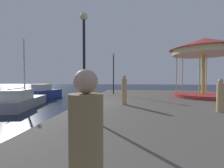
# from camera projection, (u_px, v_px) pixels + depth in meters

# --- Properties ---
(ground_plane) EXTENTS (120.00, 120.00, 0.00)m
(ground_plane) POSITION_uv_depth(u_px,v_px,m) (82.00, 114.00, 11.36)
(ground_plane) COLOR black
(quay_dock) EXTENTS (14.29, 26.32, 0.80)m
(quay_dock) POSITION_uv_depth(u_px,v_px,m) (186.00, 111.00, 10.53)
(quay_dock) COLOR #5B564F
(quay_dock) RESTS_ON ground
(sailboat_grey) EXTENTS (3.20, 6.18, 6.10)m
(sailboat_grey) POSITION_uv_depth(u_px,v_px,m) (22.00, 101.00, 13.75)
(sailboat_grey) COLOR gray
(sailboat_grey) RESTS_ON ground
(motorboat_blue) EXTENTS (2.81, 4.72, 1.85)m
(motorboat_blue) POSITION_uv_depth(u_px,v_px,m) (44.00, 93.00, 20.16)
(motorboat_blue) COLOR navy
(motorboat_blue) RESTS_ON ground
(carousel) EXTENTS (6.17, 6.17, 5.52)m
(carousel) POSITION_uv_depth(u_px,v_px,m) (204.00, 53.00, 14.74)
(carousel) COLOR #B23333
(carousel) RESTS_ON quay_dock
(lamp_post_mid_promenade) EXTENTS (0.36, 0.36, 4.73)m
(lamp_post_mid_promenade) POSITION_uv_depth(u_px,v_px,m) (84.00, 47.00, 7.15)
(lamp_post_mid_promenade) COLOR black
(lamp_post_mid_promenade) RESTS_ON quay_dock
(lamp_post_far_end) EXTENTS (0.36, 0.36, 4.64)m
(lamp_post_far_end) POSITION_uv_depth(u_px,v_px,m) (113.00, 66.00, 17.58)
(lamp_post_far_end) COLOR black
(lamp_post_far_end) RESTS_ON quay_dock
(bollard_center) EXTENTS (0.24, 0.24, 0.40)m
(bollard_center) POSITION_uv_depth(u_px,v_px,m) (98.00, 95.00, 14.88)
(bollard_center) COLOR #2D2D33
(bollard_center) RESTS_ON quay_dock
(person_by_the_water) EXTENTS (0.34, 0.34, 1.83)m
(person_by_the_water) POSITION_uv_depth(u_px,v_px,m) (86.00, 168.00, 1.56)
(person_by_the_water) COLOR #937A4C
(person_by_the_water) RESTS_ON quay_dock
(person_mid_promenade) EXTENTS (0.34, 0.34, 1.97)m
(person_mid_promenade) POSITION_uv_depth(u_px,v_px,m) (124.00, 91.00, 10.52)
(person_mid_promenade) COLOR tan
(person_mid_promenade) RESTS_ON quay_dock
(person_near_carousel) EXTENTS (0.34, 0.34, 1.74)m
(person_near_carousel) POSITION_uv_depth(u_px,v_px,m) (220.00, 96.00, 8.15)
(person_near_carousel) COLOR tan
(person_near_carousel) RESTS_ON quay_dock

